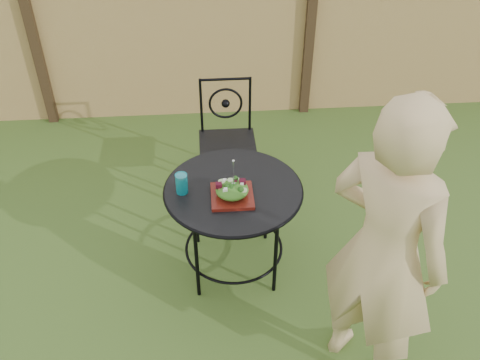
{
  "coord_description": "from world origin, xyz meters",
  "views": [
    {
      "loc": [
        0.25,
        -2.71,
        2.93
      ],
      "look_at": [
        0.47,
        0.05,
        0.75
      ],
      "focal_mm": 40.0,
      "sensor_mm": 36.0,
      "label": 1
    }
  ],
  "objects_px": {
    "patio_table": "(233,204)",
    "patio_chair": "(227,136)",
    "diner": "(384,254)",
    "salad_plate": "(232,196)"
  },
  "relations": [
    {
      "from": "patio_chair",
      "to": "salad_plate",
      "type": "distance_m",
      "value": 1.07
    },
    {
      "from": "patio_chair",
      "to": "diner",
      "type": "relative_size",
      "value": 0.51
    },
    {
      "from": "patio_table",
      "to": "patio_chair",
      "type": "bearing_deg",
      "value": 89.36
    },
    {
      "from": "salad_plate",
      "to": "patio_table",
      "type": "bearing_deg",
      "value": 81.88
    },
    {
      "from": "patio_table",
      "to": "patio_chair",
      "type": "relative_size",
      "value": 0.97
    },
    {
      "from": "patio_chair",
      "to": "patio_table",
      "type": "bearing_deg",
      "value": -90.64
    },
    {
      "from": "patio_chair",
      "to": "salad_plate",
      "type": "height_order",
      "value": "patio_chair"
    },
    {
      "from": "patio_chair",
      "to": "salad_plate",
      "type": "bearing_deg",
      "value": -91.32
    },
    {
      "from": "patio_table",
      "to": "diner",
      "type": "xyz_separation_m",
      "value": [
        0.72,
        -0.86,
        0.35
      ]
    },
    {
      "from": "patio_table",
      "to": "diner",
      "type": "relative_size",
      "value": 0.49
    }
  ]
}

